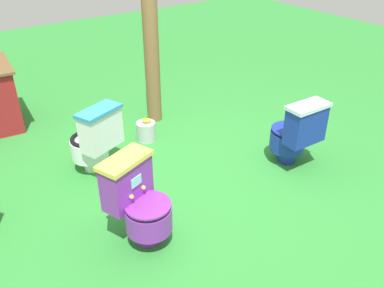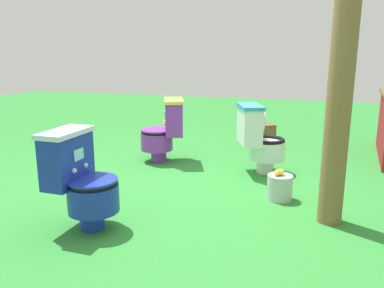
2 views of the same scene
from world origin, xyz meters
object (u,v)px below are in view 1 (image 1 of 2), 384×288
object	(u,v)px
wooden_post	(151,38)
lemon_bucket	(146,131)
toilet_blue	(296,133)
toilet_white	(95,139)
toilet_purple	(139,201)

from	to	relation	value
wooden_post	lemon_bucket	size ratio (longest dim) A/B	7.51
toilet_blue	toilet_white	distance (m)	2.01
toilet_purple	lemon_bucket	size ratio (longest dim) A/B	2.63
toilet_purple	wooden_post	world-z (taller)	wooden_post
toilet_purple	toilet_white	world-z (taller)	same
toilet_blue	lemon_bucket	xyz separation A→B (m)	(-0.99, 1.33, -0.25)
toilet_blue	wooden_post	bearing A→B (deg)	111.62
toilet_blue	lemon_bucket	world-z (taller)	toilet_blue
toilet_purple	wooden_post	xyz separation A→B (m)	(1.19, 1.80, 0.67)
toilet_white	lemon_bucket	world-z (taller)	toilet_white
toilet_purple	wooden_post	size ratio (longest dim) A/B	0.35
toilet_blue	toilet_purple	distance (m)	1.83
toilet_blue	toilet_purple	size ratio (longest dim) A/B	1.00
toilet_blue	toilet_white	size ratio (longest dim) A/B	1.00
wooden_post	toilet_white	bearing A→B (deg)	-147.32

